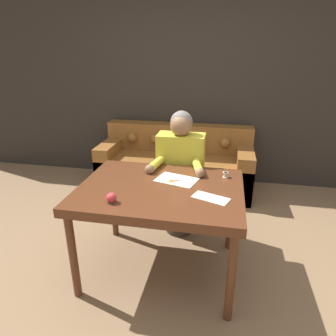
{
  "coord_description": "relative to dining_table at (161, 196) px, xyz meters",
  "views": [
    {
      "loc": [
        0.42,
        -1.92,
        1.76
      ],
      "look_at": [
        -0.01,
        0.23,
        0.88
      ],
      "focal_mm": 32.0,
      "sensor_mm": 36.0,
      "label": 1
    }
  ],
  "objects": [
    {
      "name": "wall_back",
      "position": [
        0.04,
        2.03,
        0.6
      ],
      "size": [
        8.0,
        0.06,
        2.6
      ],
      "color": "#2D2823",
      "rests_on": "ground_plane"
    },
    {
      "name": "dining_table",
      "position": [
        0.0,
        0.0,
        0.0
      ],
      "size": [
        1.24,
        0.94,
        0.78
      ],
      "color": "#562D19",
      "rests_on": "ground_plane"
    },
    {
      "name": "pattern_paper_main",
      "position": [
        0.1,
        0.15,
        0.08
      ],
      "size": [
        0.36,
        0.29,
        0.0
      ],
      "color": "beige",
      "rests_on": "dining_table"
    },
    {
      "name": "ground_plane",
      "position": [
        0.04,
        -0.09,
        -0.7
      ],
      "size": [
        16.0,
        16.0,
        0.0
      ],
      "primitive_type": "plane",
      "color": "#846647"
    },
    {
      "name": "person",
      "position": [
        0.06,
        0.6,
        -0.06
      ],
      "size": [
        0.51,
        0.55,
        1.24
      ],
      "color": "#33281E",
      "rests_on": "ground_plane"
    },
    {
      "name": "pattern_paper_offcut",
      "position": [
        0.39,
        -0.12,
        0.08
      ],
      "size": [
        0.28,
        0.2,
        0.0
      ],
      "color": "beige",
      "rests_on": "dining_table"
    },
    {
      "name": "pin_cushion",
      "position": [
        -0.27,
        -0.31,
        0.11
      ],
      "size": [
        0.07,
        0.07,
        0.07
      ],
      "color": "#4C3828",
      "rests_on": "dining_table"
    },
    {
      "name": "couch",
      "position": [
        -0.16,
        1.64,
        -0.39
      ],
      "size": [
        1.96,
        0.77,
        0.81
      ],
      "color": "brown",
      "rests_on": "ground_plane"
    },
    {
      "name": "thread_spool",
      "position": [
        0.48,
        0.28,
        0.1
      ],
      "size": [
        0.04,
        0.04,
        0.05
      ],
      "color": "beige",
      "rests_on": "dining_table"
    },
    {
      "name": "scissors",
      "position": [
        0.09,
        0.12,
        0.08
      ],
      "size": [
        0.2,
        0.12,
        0.01
      ],
      "color": "silver",
      "rests_on": "dining_table"
    }
  ]
}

